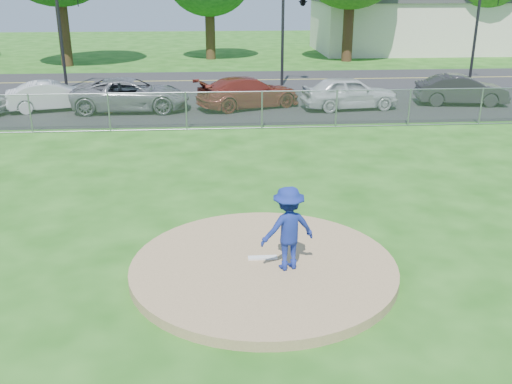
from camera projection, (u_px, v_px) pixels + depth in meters
ground at (240, 142)px, 20.98m from camera, size 120.00×120.00×0.00m
pitchers_mound at (263, 267)px, 11.60m from camera, size 5.40×5.40×0.20m
pitching_rubber at (263, 258)px, 11.74m from camera, size 0.60×0.15×0.04m
chain_link_fence at (237, 111)px, 22.59m from camera, size 40.00×0.06×1.50m
parking_lot at (233, 106)px, 27.06m from camera, size 50.00×8.00×0.01m
street at (228, 80)px, 34.07m from camera, size 60.00×7.00×0.01m
commercial_building at (414, 25)px, 47.55m from camera, size 16.40×9.40×4.30m
traffic_signal_left at (64, 25)px, 30.41m from camera, size 1.28×0.20×5.60m
traffic_signal_center at (301, 0)px, 30.88m from camera, size 1.42×2.48×5.60m
traffic_signal_right at (481, 23)px, 32.04m from camera, size 1.28×0.20×5.60m
pitcher at (288, 228)px, 11.10m from camera, size 1.23×0.92×1.70m
traffic_cone at (109, 104)px, 25.62m from camera, size 0.37×0.37×0.72m
parked_car_white at (53, 96)px, 25.96m from camera, size 4.21×2.48×1.31m
parked_car_gray at (131, 95)px, 25.83m from camera, size 5.25×2.43×1.46m
parked_car_darkred at (248, 92)px, 26.46m from camera, size 5.28×3.64×1.42m
parked_car_pearl at (350, 93)px, 26.21m from camera, size 4.55×2.25×1.49m
parked_car_charcoal at (461, 90)px, 27.16m from camera, size 4.38×2.06×1.39m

